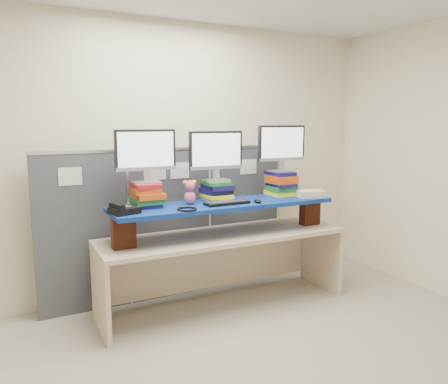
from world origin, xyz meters
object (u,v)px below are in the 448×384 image
desk (224,249)px  monitor_right (282,146)px  blue_board (224,204)px  desk_phone (123,210)px  monitor_center (216,153)px  keyboard (227,203)px  monitor_left (146,153)px

desk → monitor_right: bearing=9.4°
desk → monitor_right: (0.72, 0.10, 0.96)m
blue_board → desk_phone: desk_phone is taller
blue_board → monitor_center: bearing=102.0°
desk_phone → keyboard: bearing=-15.7°
monitor_center → keyboard: bearing=-87.6°
monitor_left → monitor_right: size_ratio=1.00×
monitor_center → keyboard: (0.00, -0.21, -0.45)m
blue_board → keyboard: size_ratio=5.03×
desk → desk_phone: bearing=-175.1°
desk → monitor_center: monitor_center is taller
monitor_left → keyboard: (0.69, -0.23, -0.47)m
monitor_center → keyboard: 0.50m
monitor_right → desk_phone: size_ratio=2.15×
monitor_center → monitor_right: 0.75m
blue_board → desk_phone: (-0.97, -0.06, 0.05)m
monitor_left → desk_phone: size_ratio=2.15×
blue_board → monitor_right: monitor_right is taller
monitor_left → monitor_right: (1.43, -0.03, 0.03)m
desk → blue_board: 0.43m
desk_phone → desk: bearing=-10.1°
monitor_left → desk: bearing=-9.5°
desk → desk_phone: 1.09m
monitor_center → monitor_left: bearing=180.0°
desk → monitor_left: monitor_left is taller
blue_board → keyboard: (-0.02, -0.09, 0.03)m
desk_phone → monitor_left: bearing=22.5°
desk → monitor_right: monitor_right is taller
monitor_left → blue_board: bearing=-9.5°
desk → keyboard: bearing=-99.8°
monitor_right → keyboard: 0.91m
blue_board → keyboard: 0.10m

